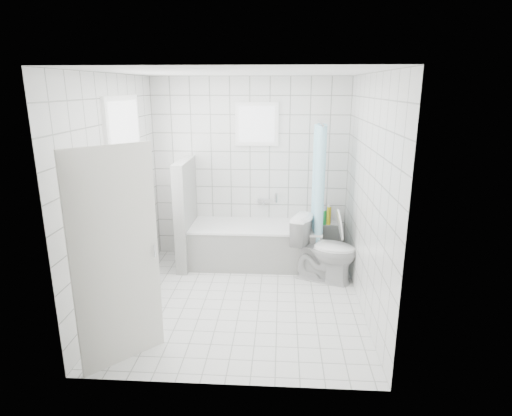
{
  "coord_description": "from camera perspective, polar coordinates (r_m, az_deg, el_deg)",
  "views": [
    {
      "loc": [
        0.46,
        -4.58,
        2.46
      ],
      "look_at": [
        0.16,
        0.35,
        1.05
      ],
      "focal_mm": 30.0,
      "sensor_mm": 36.0,
      "label": 1
    }
  ],
  "objects": [
    {
      "name": "curtain_rod",
      "position": [
        5.72,
        8.58,
        11.14
      ],
      "size": [
        0.02,
        0.8,
        0.02
      ],
      "primitive_type": "cylinder",
      "rotation": [
        1.57,
        0.0,
        0.0
      ],
      "color": "silver",
      "rests_on": "wall_back"
    },
    {
      "name": "tiled_ledge",
      "position": [
        6.38,
        9.12,
        -4.31
      ],
      "size": [
        0.4,
        0.24,
        0.55
      ],
      "primitive_type": "cube",
      "color": "white",
      "rests_on": "ground"
    },
    {
      "name": "wall_back",
      "position": [
        6.21,
        -0.79,
        5.15
      ],
      "size": [
        2.8,
        0.02,
        2.6
      ],
      "primitive_type": "cube",
      "color": "white",
      "rests_on": "ground"
    },
    {
      "name": "toilet",
      "position": [
        5.64,
        9.12,
        -5.47
      ],
      "size": [
        0.94,
        0.73,
        0.84
      ],
      "primitive_type": "imported",
      "rotation": [
        0.0,
        0.0,
        1.21
      ],
      "color": "silver",
      "rests_on": "ground"
    },
    {
      "name": "ground",
      "position": [
        5.22,
        -1.99,
        -12.2
      ],
      "size": [
        3.0,
        3.0,
        0.0
      ],
      "primitive_type": "plane",
      "color": "white",
      "rests_on": "ground"
    },
    {
      "name": "window_back",
      "position": [
        6.07,
        0.11,
        11.1
      ],
      "size": [
        0.5,
        0.01,
        0.5
      ],
      "primitive_type": "cube",
      "color": "white",
      "rests_on": "wall_back"
    },
    {
      "name": "sill_bottles",
      "position": [
        5.31,
        -15.98,
        -0.33
      ],
      "size": [
        0.15,
        0.77,
        0.29
      ],
      "color": "silver",
      "rests_on": "window_sill"
    },
    {
      "name": "bathtub",
      "position": [
        6.12,
        -0.06,
        -4.86
      ],
      "size": [
        1.81,
        0.77,
        0.58
      ],
      "color": "white",
      "rests_on": "ground"
    },
    {
      "name": "door",
      "position": [
        3.96,
        -18.1,
        -6.52
      ],
      "size": [
        0.58,
        0.61,
        2.0
      ],
      "primitive_type": "cube",
      "rotation": [
        0.0,
        0.0,
        -0.76
      ],
      "color": "silver",
      "rests_on": "ground"
    },
    {
      "name": "tub_faucet",
      "position": [
        6.26,
        1.05,
        1.01
      ],
      "size": [
        0.18,
        0.06,
        0.06
      ],
      "primitive_type": "cube",
      "color": "silver",
      "rests_on": "wall_back"
    },
    {
      "name": "wall_right",
      "position": [
        4.82,
        14.67,
        1.47
      ],
      "size": [
        0.02,
        3.0,
        2.6
      ],
      "primitive_type": "cube",
      "color": "white",
      "rests_on": "ground"
    },
    {
      "name": "ceiling",
      "position": [
        4.61,
        -2.32,
        17.66
      ],
      "size": [
        3.0,
        3.0,
        0.0
      ],
      "primitive_type": "plane",
      "rotation": [
        3.14,
        0.0,
        0.0
      ],
      "color": "white",
      "rests_on": "ground"
    },
    {
      "name": "wall_left",
      "position": [
        5.08,
        -18.07,
        1.93
      ],
      "size": [
        0.02,
        3.0,
        2.6
      ],
      "primitive_type": "cube",
      "color": "white",
      "rests_on": "ground"
    },
    {
      "name": "partition_wall",
      "position": [
        6.06,
        -9.31,
        -0.69
      ],
      "size": [
        0.15,
        0.85,
        1.5
      ],
      "primitive_type": "cube",
      "color": "white",
      "rests_on": "ground"
    },
    {
      "name": "wall_front",
      "position": [
        3.33,
        -4.66,
        -4.52
      ],
      "size": [
        2.8,
        0.02,
        2.6
      ],
      "primitive_type": "cube",
      "color": "white",
      "rests_on": "ground"
    },
    {
      "name": "ledge_bottles",
      "position": [
        6.24,
        9.24,
        -1.01
      ],
      "size": [
        0.17,
        0.16,
        0.26
      ],
      "color": "blue",
      "rests_on": "tiled_ledge"
    },
    {
      "name": "window_sill",
      "position": [
        5.43,
        -15.67,
        -1.81
      ],
      "size": [
        0.18,
        1.02,
        0.08
      ],
      "primitive_type": "cube",
      "color": "white",
      "rests_on": "wall_left"
    },
    {
      "name": "window_left",
      "position": [
        5.28,
        -16.73,
        5.88
      ],
      "size": [
        0.01,
        0.9,
        1.4
      ],
      "primitive_type": "cube",
      "color": "white",
      "rests_on": "wall_left"
    },
    {
      "name": "shower_curtain",
      "position": [
        5.74,
        8.32,
        2.04
      ],
      "size": [
        0.14,
        0.48,
        1.78
      ],
      "primitive_type": null,
      "color": "#52CFF2",
      "rests_on": "curtain_rod"
    }
  ]
}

